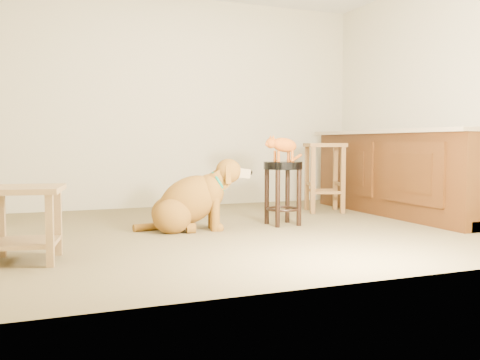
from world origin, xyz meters
name	(u,v)px	position (x,y,z in m)	size (l,w,h in m)	color
floor	(250,229)	(0.00, 0.00, 0.00)	(4.50, 4.00, 0.01)	brown
room_shell	(250,46)	(0.00, 0.00, 1.68)	(4.54, 4.04, 2.62)	beige
cabinet_run	(401,175)	(1.94, 0.30, 0.44)	(0.70, 2.56, 0.94)	#45250C
padded_stool	(283,180)	(0.39, 0.11, 0.44)	(0.38, 0.38, 0.62)	black
wood_stool	(324,176)	(1.29, 0.84, 0.41)	(0.54, 0.54, 0.79)	brown
side_table	(24,212)	(-1.94, -0.71, 0.34)	(0.57, 0.57, 0.51)	olive
golden_retriever	(190,202)	(-0.54, 0.13, 0.26)	(1.08, 0.59, 0.70)	brown
tabby_kitten	(282,146)	(0.38, 0.11, 0.77)	(0.45, 0.17, 0.28)	#A34B10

